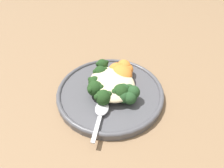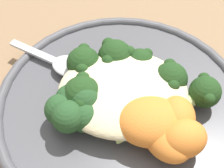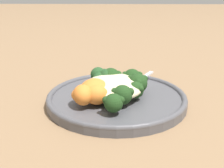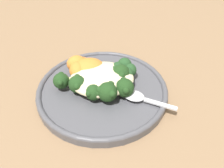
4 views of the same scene
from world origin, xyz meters
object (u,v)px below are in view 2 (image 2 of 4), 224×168
Objects in this scene: quinoa_mound at (126,91)px; sweet_potato_chunk_2 at (183,139)px; broccoli_stalk_4 at (91,73)px; spoon at (64,64)px; sweet_potato_chunk_3 at (176,117)px; broccoli_stalk_5 at (87,98)px; kale_tuft at (73,108)px; sweet_potato_chunk_0 at (151,121)px; broccoli_stalk_3 at (117,64)px; broccoli_stalk_0 at (182,102)px; broccoli_stalk_1 at (163,88)px; plate at (120,103)px; sweet_potato_chunk_1 at (168,139)px; broccoli_stalk_2 at (139,70)px.

quinoa_mound is 3.00× the size of sweet_potato_chunk_2.
broccoli_stalk_4 is 0.96× the size of spoon.
sweet_potato_chunk_2 reaches higher than spoon.
quinoa_mound is 0.06m from sweet_potato_chunk_3.
broccoli_stalk_5 reaches higher than kale_tuft.
broccoli_stalk_5 is at bearing -14.44° from sweet_potato_chunk_3.
kale_tuft is (0.08, -0.02, -0.00)m from sweet_potato_chunk_0.
broccoli_stalk_5 reaches higher than broccoli_stalk_3.
sweet_potato_chunk_3 is (-0.09, 0.02, -0.00)m from broccoli_stalk_5.
broccoli_stalk_5 reaches higher than broccoli_stalk_0.
broccoli_stalk_0 is 0.05m from sweet_potato_chunk_2.
broccoli_stalk_1 reaches higher than spoon.
sweet_potato_chunk_0 is at bearing -172.79° from broccoli_stalk_3.
broccoli_stalk_4 is (0.03, 0.01, -0.00)m from broccoli_stalk_3.
broccoli_stalk_0 is 2.66× the size of sweet_potato_chunk_2.
broccoli_stalk_1 is at bearing -179.36° from plate.
broccoli_stalk_4 is 1.76× the size of kale_tuft.
broccoli_stalk_5 is 0.10m from sweet_potato_chunk_2.
broccoli_stalk_3 is at bearing -63.82° from sweet_potato_chunk_1.
sweet_potato_chunk_1 is 0.48× the size of spoon.
sweet_potato_chunk_2 is at bearing -172.79° from broccoli_stalk_4.
spoon is at bearing -34.82° from sweet_potato_chunk_3.
broccoli_stalk_1 is 1.06× the size of broccoli_stalk_5.
sweet_potato_chunk_2 is 0.17m from spoon.
broccoli_stalk_1 is 0.06m from broccoli_stalk_3.
sweet_potato_chunk_3 is (-0.06, 0.07, -0.00)m from broccoli_stalk_3.
broccoli_stalk_1 reaches higher than broccoli_stalk_2.
spoon is (0.13, -0.06, -0.01)m from broccoli_stalk_0.
quinoa_mound is 1.44× the size of broccoli_stalk_2.
sweet_potato_chunk_3 is 0.79× the size of kale_tuft.
plate is 0.07m from broccoli_stalk_0.
broccoli_stalk_4 is 0.04m from spoon.
kale_tuft is at bearing 30.28° from plate.
sweet_potato_chunk_3 is at bearing 145.52° from quinoa_mound.
broccoli_stalk_1 is at bearing -133.02° from broccoli_stalk_2.
quinoa_mound and broccoli_stalk_2 have the same top height.
sweet_potato_chunk_0 is (-0.03, 0.04, 0.03)m from plate.
broccoli_stalk_2 is at bearing -141.12° from kale_tuft.
broccoli_stalk_3 reaches higher than sweet_potato_chunk_0.
sweet_potato_chunk_2 reaches higher than quinoa_mound.
quinoa_mound reaches higher than plate.
sweet_potato_chunk_3 is at bearing -156.32° from broccoli_stalk_3.
broccoli_stalk_4 reaches higher than sweet_potato_chunk_1.
quinoa_mound reaches higher than sweet_potato_chunk_1.
broccoli_stalk_1 is at bearing -172.86° from spoon.
sweet_potato_chunk_0 is at bearing 165.97° from spoon.
sweet_potato_chunk_1 is 0.89× the size of kale_tuft.
plate is at bearing -47.82° from sweet_potato_chunk_2.
broccoli_stalk_5 is 1.35× the size of sweet_potato_chunk_0.
sweet_potato_chunk_1 is at bearing -137.24° from broccoli_stalk_0.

